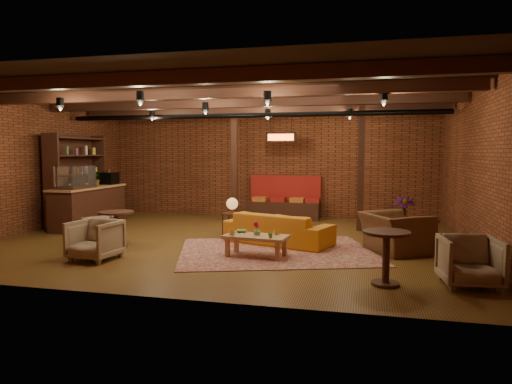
% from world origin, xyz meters
% --- Properties ---
extents(floor, '(10.00, 10.00, 0.00)m').
position_xyz_m(floor, '(0.00, 0.00, 0.00)').
color(floor, '#432610').
rests_on(floor, ground).
extents(ceiling, '(10.00, 8.00, 0.02)m').
position_xyz_m(ceiling, '(0.00, 0.00, 3.20)').
color(ceiling, black).
rests_on(ceiling, wall_back).
extents(wall_back, '(10.00, 0.02, 3.20)m').
position_xyz_m(wall_back, '(0.00, 4.00, 1.60)').
color(wall_back, brown).
rests_on(wall_back, ground).
extents(wall_front, '(10.00, 0.02, 3.20)m').
position_xyz_m(wall_front, '(0.00, -4.00, 1.60)').
color(wall_front, brown).
rests_on(wall_front, ground).
extents(wall_left, '(0.02, 8.00, 3.20)m').
position_xyz_m(wall_left, '(-5.00, 0.00, 1.60)').
color(wall_left, brown).
rests_on(wall_left, ground).
extents(wall_right, '(0.02, 8.00, 3.20)m').
position_xyz_m(wall_right, '(5.00, 0.00, 1.60)').
color(wall_right, brown).
rests_on(wall_right, ground).
extents(ceiling_beams, '(9.80, 6.40, 0.22)m').
position_xyz_m(ceiling_beams, '(0.00, 0.00, 3.08)').
color(ceiling_beams, black).
rests_on(ceiling_beams, ceiling).
extents(ceiling_pipe, '(9.60, 0.12, 0.12)m').
position_xyz_m(ceiling_pipe, '(0.00, 1.60, 2.85)').
color(ceiling_pipe, black).
rests_on(ceiling_pipe, ceiling).
extents(post_left, '(0.16, 0.16, 3.20)m').
position_xyz_m(post_left, '(-0.60, 2.60, 1.60)').
color(post_left, black).
rests_on(post_left, ground).
extents(post_right, '(0.16, 0.16, 3.20)m').
position_xyz_m(post_right, '(2.80, 2.00, 1.60)').
color(post_right, black).
rests_on(post_right, ground).
extents(service_counter, '(0.80, 2.50, 1.60)m').
position_xyz_m(service_counter, '(-4.10, 1.00, 0.80)').
color(service_counter, black).
rests_on(service_counter, ground).
extents(plant_counter, '(0.35, 0.39, 0.30)m').
position_xyz_m(plant_counter, '(-4.00, 1.20, 1.22)').
color(plant_counter, '#337F33').
rests_on(plant_counter, service_counter).
extents(shelving_hutch, '(0.52, 2.00, 2.40)m').
position_xyz_m(shelving_hutch, '(-4.50, 1.10, 1.20)').
color(shelving_hutch, black).
rests_on(shelving_hutch, ground).
extents(banquette, '(2.10, 0.70, 1.00)m').
position_xyz_m(banquette, '(0.60, 3.55, 0.50)').
color(banquette, '#A21E1B').
rests_on(banquette, ground).
extents(service_sign, '(0.86, 0.06, 0.30)m').
position_xyz_m(service_sign, '(0.60, 3.10, 2.35)').
color(service_sign, '#FD5B19').
rests_on(service_sign, ceiling).
extents(ceiling_spotlights, '(6.40, 4.40, 0.28)m').
position_xyz_m(ceiling_spotlights, '(0.00, 0.00, 2.86)').
color(ceiling_spotlights, black).
rests_on(ceiling_spotlights, ceiling).
extents(rug, '(4.40, 3.85, 0.01)m').
position_xyz_m(rug, '(1.25, -0.86, 0.01)').
color(rug, maroon).
rests_on(rug, floor).
extents(sofa, '(2.43, 1.58, 0.66)m').
position_xyz_m(sofa, '(1.14, -0.10, 0.33)').
color(sofa, '#C16E1A').
rests_on(sofa, floor).
extents(coffee_table, '(1.24, 0.73, 0.65)m').
position_xyz_m(coffee_table, '(0.95, -1.36, 0.36)').
color(coffee_table, '#9E6C4A').
rests_on(coffee_table, floor).
extents(side_table_lamp, '(0.47, 0.47, 0.87)m').
position_xyz_m(side_table_lamp, '(-0.13, 0.75, 0.66)').
color(side_table_lamp, black).
rests_on(side_table_lamp, floor).
extents(round_table_left, '(0.71, 0.71, 0.74)m').
position_xyz_m(round_table_left, '(-2.00, -1.23, 0.50)').
color(round_table_left, black).
rests_on(round_table_left, floor).
extents(armchair_a, '(0.85, 0.86, 0.65)m').
position_xyz_m(armchair_a, '(-2.40, -1.11, 0.33)').
color(armchair_a, tan).
rests_on(armchair_a, floor).
extents(armchair_b, '(0.85, 0.81, 0.79)m').
position_xyz_m(armchair_b, '(-1.81, -2.27, 0.40)').
color(armchair_b, tan).
rests_on(armchair_b, floor).
extents(armchair_right, '(1.26, 1.40, 1.02)m').
position_xyz_m(armchair_right, '(3.49, -0.37, 0.51)').
color(armchair_right, brown).
rests_on(armchair_right, floor).
extents(side_table_book, '(0.53, 0.53, 0.58)m').
position_xyz_m(side_table_book, '(4.14, 0.56, 0.51)').
color(side_table_book, black).
rests_on(side_table_book, floor).
extents(round_table_right, '(0.68, 0.68, 0.80)m').
position_xyz_m(round_table_right, '(3.23, -2.69, 0.53)').
color(round_table_right, black).
rests_on(round_table_right, floor).
extents(armchair_far, '(0.85, 0.80, 0.80)m').
position_xyz_m(armchair_far, '(4.40, -2.47, 0.40)').
color(armchair_far, tan).
rests_on(armchair_far, floor).
extents(plant_tall, '(1.59, 1.59, 2.70)m').
position_xyz_m(plant_tall, '(3.81, 1.84, 1.35)').
color(plant_tall, '#4C7F4C').
rests_on(plant_tall, floor).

